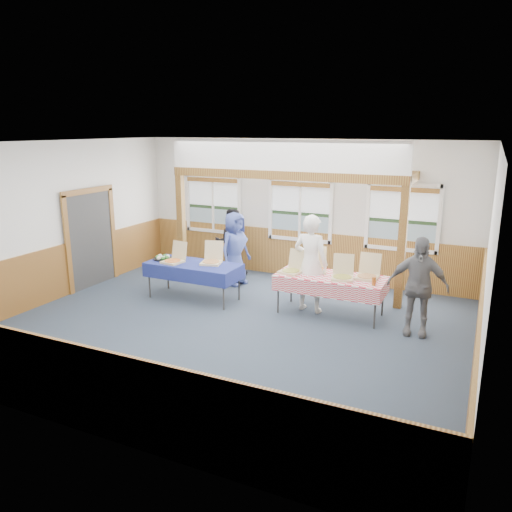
% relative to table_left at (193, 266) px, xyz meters
% --- Properties ---
extents(floor, '(8.00, 8.00, 0.00)m').
position_rel_table_left_xyz_m(floor, '(1.41, -1.05, -0.70)').
color(floor, '#26343F').
rests_on(floor, ground).
extents(ceiling, '(8.00, 8.00, 0.00)m').
position_rel_table_left_xyz_m(ceiling, '(1.41, -1.05, 2.50)').
color(ceiling, white).
rests_on(ceiling, wall_back).
extents(wall_back, '(8.00, 0.00, 8.00)m').
position_rel_table_left_xyz_m(wall_back, '(1.41, 2.45, 0.90)').
color(wall_back, silver).
rests_on(wall_back, floor).
extents(wall_front, '(8.00, 0.00, 8.00)m').
position_rel_table_left_xyz_m(wall_front, '(1.41, -4.55, 0.90)').
color(wall_front, silver).
rests_on(wall_front, floor).
extents(wall_left, '(0.00, 8.00, 8.00)m').
position_rel_table_left_xyz_m(wall_left, '(-2.59, -1.05, 0.90)').
color(wall_left, silver).
rests_on(wall_left, floor).
extents(wall_right, '(0.00, 8.00, 8.00)m').
position_rel_table_left_xyz_m(wall_right, '(5.41, -1.05, 0.90)').
color(wall_right, silver).
rests_on(wall_right, floor).
extents(wainscot_back, '(7.98, 0.05, 1.10)m').
position_rel_table_left_xyz_m(wainscot_back, '(1.41, 2.43, -0.15)').
color(wainscot_back, brown).
rests_on(wainscot_back, floor).
extents(wainscot_front, '(7.98, 0.05, 1.10)m').
position_rel_table_left_xyz_m(wainscot_front, '(1.41, -4.52, -0.15)').
color(wainscot_front, brown).
rests_on(wainscot_front, floor).
extents(wainscot_left, '(0.05, 6.98, 1.10)m').
position_rel_table_left_xyz_m(wainscot_left, '(-2.57, -1.05, -0.15)').
color(wainscot_left, brown).
rests_on(wainscot_left, floor).
extents(wainscot_right, '(0.05, 6.98, 1.10)m').
position_rel_table_left_xyz_m(wainscot_right, '(5.38, -1.05, -0.15)').
color(wainscot_right, brown).
rests_on(wainscot_right, floor).
extents(cased_opening, '(0.06, 1.30, 2.10)m').
position_rel_table_left_xyz_m(cased_opening, '(-2.55, -0.15, 0.35)').
color(cased_opening, '#323232').
rests_on(cased_opening, wall_left).
extents(window_left, '(1.56, 0.10, 1.46)m').
position_rel_table_left_xyz_m(window_left, '(-0.89, 2.41, 0.98)').
color(window_left, white).
rests_on(window_left, wall_back).
extents(window_mid, '(1.56, 0.10, 1.46)m').
position_rel_table_left_xyz_m(window_mid, '(1.41, 2.41, 0.98)').
color(window_mid, white).
rests_on(window_mid, wall_back).
extents(window_right, '(1.56, 0.10, 1.46)m').
position_rel_table_left_xyz_m(window_right, '(3.71, 2.41, 0.98)').
color(window_right, white).
rests_on(window_right, wall_back).
extents(post_left, '(0.15, 0.15, 2.40)m').
position_rel_table_left_xyz_m(post_left, '(-1.09, 1.25, 0.50)').
color(post_left, '#582E13').
rests_on(post_left, floor).
extents(post_right, '(0.15, 0.15, 2.40)m').
position_rel_table_left_xyz_m(post_right, '(3.91, 1.25, 0.50)').
color(post_right, '#582E13').
rests_on(post_right, floor).
extents(cross_beam, '(5.15, 0.18, 0.18)m').
position_rel_table_left_xyz_m(cross_beam, '(1.41, 1.25, 1.79)').
color(cross_beam, '#582E13').
rests_on(cross_beam, post_left).
extents(table_left, '(2.09, 1.43, 0.76)m').
position_rel_table_left_xyz_m(table_left, '(0.00, 0.00, 0.00)').
color(table_left, '#323232').
rests_on(table_left, floor).
extents(table_right, '(2.09, 1.08, 0.76)m').
position_rel_table_left_xyz_m(table_right, '(2.80, 0.33, 0.00)').
color(table_right, '#323232').
rests_on(table_right, floor).
extents(pizza_box_a, '(0.42, 0.50, 0.41)m').
position_rel_table_left_xyz_m(pizza_box_a, '(-0.39, -0.11, 0.12)').
color(pizza_box_a, beige).
rests_on(pizza_box_a, table_left).
extents(pizza_box_b, '(0.50, 0.56, 0.43)m').
position_rel_table_left_xyz_m(pizza_box_b, '(0.34, 0.16, 0.12)').
color(pizza_box_b, beige).
rests_on(pizza_box_b, table_left).
extents(pizza_box_c, '(0.47, 0.53, 0.41)m').
position_rel_table_left_xyz_m(pizza_box_c, '(2.06, 0.23, 0.12)').
color(pizza_box_c, beige).
rests_on(pizza_box_c, table_right).
extents(pizza_box_d, '(0.53, 0.59, 0.44)m').
position_rel_table_left_xyz_m(pizza_box_d, '(2.44, 0.52, 0.12)').
color(pizza_box_d, beige).
rests_on(pizza_box_d, table_right).
extents(pizza_box_e, '(0.47, 0.54, 0.42)m').
position_rel_table_left_xyz_m(pizza_box_e, '(3.04, 0.25, 0.12)').
color(pizza_box_e, beige).
rests_on(pizza_box_e, table_right).
extents(pizza_box_f, '(0.40, 0.49, 0.43)m').
position_rel_table_left_xyz_m(pizza_box_f, '(3.45, 0.48, 0.12)').
color(pizza_box_f, beige).
rests_on(pizza_box_f, table_right).
extents(veggie_tray, '(0.40, 0.40, 0.09)m').
position_rel_table_left_xyz_m(veggie_tray, '(-0.75, 0.00, 0.09)').
color(veggie_tray, black).
rests_on(veggie_tray, table_left).
extents(drink_glass, '(0.07, 0.07, 0.15)m').
position_rel_table_left_xyz_m(drink_glass, '(3.65, 0.08, 0.13)').
color(drink_glass, '#9B4F19').
rests_on(drink_glass, table_right).
extents(woman_white, '(0.73, 0.53, 1.89)m').
position_rel_table_left_xyz_m(woman_white, '(2.39, 0.37, 0.24)').
color(woman_white, white).
rests_on(woman_white, floor).
extents(woman_black, '(0.97, 0.90, 1.60)m').
position_rel_table_left_xyz_m(woman_black, '(-0.11, 1.86, 0.10)').
color(woman_black, black).
rests_on(woman_black, floor).
extents(man_blue, '(0.72, 0.92, 1.65)m').
position_rel_table_left_xyz_m(man_blue, '(0.30, 1.26, 0.12)').
color(man_blue, '#3B4B94').
rests_on(man_blue, floor).
extents(person_grey, '(1.03, 0.48, 1.71)m').
position_rel_table_left_xyz_m(person_grey, '(4.39, 0.05, 0.15)').
color(person_grey, slate).
rests_on(person_grey, floor).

